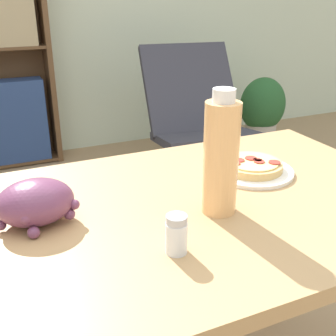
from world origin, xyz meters
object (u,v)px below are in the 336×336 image
Objects in this scene: salt_shaker at (176,234)px; potted_plant_floor at (262,111)px; drink_bottle at (222,157)px; lounge_chair_far at (198,142)px; grape_bunch at (35,202)px; pizza_on_plate at (251,167)px.

salt_shaker is 0.13× the size of potted_plant_floor.
drink_bottle is at bearing -128.54° from potted_plant_floor.
lounge_chair_far is 0.87m from potted_plant_floor.
grape_bunch is at bearing -136.03° from potted_plant_floor.
drink_bottle reaches higher than grape_bunch.
potted_plant_floor is at bearing 51.46° from drink_bottle.
potted_plant_floor is (0.78, 0.38, 0.03)m from lounge_chair_far.
drink_bottle is at bearing -108.72° from lounge_chair_far.
lounge_chair_far is at bearing 60.80° from salt_shaker.
pizza_on_plate is 0.42m from salt_shaker.
salt_shaker is 0.09× the size of lounge_chair_far.
drink_bottle is 0.46× the size of potted_plant_floor.
pizza_on_plate is 2.38m from potted_plant_floor.
salt_shaker reaches higher than pizza_on_plate.
drink_bottle is at bearing 34.42° from salt_shaker.
drink_bottle reaches higher than salt_shaker.
grape_bunch is at bearing -120.06° from lounge_chair_far.
drink_bottle reaches higher than potted_plant_floor.
potted_plant_floor is (1.60, 2.01, -0.58)m from drink_bottle.
grape_bunch is 0.30m from salt_shaker.
lounge_chair_far reaches higher than potted_plant_floor.
grape_bunch is at bearing -176.06° from pizza_on_plate.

